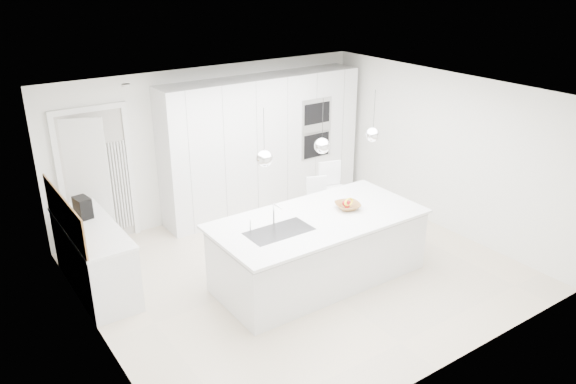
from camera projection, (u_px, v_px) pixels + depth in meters
floor at (300, 271)px, 7.86m from camera, size 5.50×5.50×0.00m
wall_back at (213, 142)px, 9.29m from camera, size 5.50×0.00×5.50m
wall_left at (91, 244)px, 5.94m from camera, size 0.00×5.00×5.00m
ceiling at (302, 95)px, 6.91m from camera, size 5.50×5.50×0.00m
tall_cabinets at (263, 144)px, 9.52m from camera, size 3.60×0.60×2.30m
oven_stack at (317, 129)px, 9.68m from camera, size 0.62×0.04×1.05m
doorway_frame at (97, 179)px, 8.32m from camera, size 1.11×0.08×2.13m
hallway_door at (81, 185)px, 8.16m from camera, size 0.76×0.38×2.00m
radiator at (120, 186)px, 8.55m from camera, size 0.32×0.04×1.40m
left_base_cabinets at (95, 258)px, 7.32m from camera, size 0.60×1.80×0.86m
left_worktop at (90, 227)px, 7.15m from camera, size 0.62×1.82×0.04m
oak_backsplash at (64, 214)px, 6.90m from camera, size 0.02×1.80×0.50m
island_base at (320, 250)px, 7.52m from camera, size 2.80×1.20×0.86m
island_worktop at (318, 219)px, 7.39m from camera, size 2.84×1.40×0.04m
island_sink at (279, 237)px, 7.03m from camera, size 0.84×0.44×0.18m
island_tap at (274, 214)px, 7.12m from camera, size 0.02×0.02×0.30m
pendant_left at (264, 159)px, 6.52m from camera, size 0.20×0.20×0.20m
pendant_mid at (322, 146)px, 6.96m from camera, size 0.20×0.20×0.20m
pendant_right at (373, 135)px, 7.41m from camera, size 0.20×0.20×0.20m
fruit_bowl at (348, 206)px, 7.63m from camera, size 0.42×0.42×0.08m
espresso_machine at (83, 207)px, 7.34m from camera, size 0.20×0.28×0.28m
bar_stool_left at (321, 211)px, 8.54m from camera, size 0.48×0.55×1.02m
bar_stool_right at (335, 199)px, 8.77m from camera, size 0.50×0.61×1.15m
apple_a at (345, 203)px, 7.63m from camera, size 0.09×0.09×0.09m
apple_b at (348, 203)px, 7.64m from camera, size 0.08×0.08×0.08m
apple_c at (347, 206)px, 7.56m from camera, size 0.07×0.07×0.07m
banana_bunch at (349, 202)px, 7.57m from camera, size 0.23×0.17×0.21m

